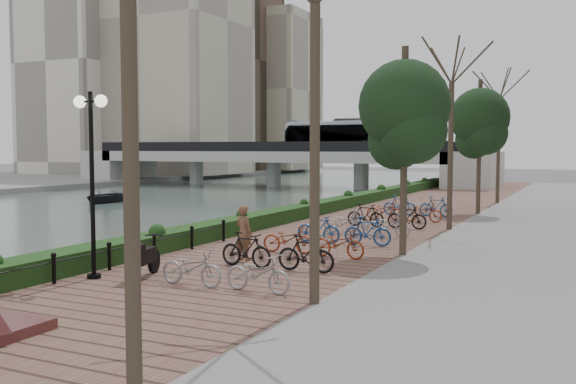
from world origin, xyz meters
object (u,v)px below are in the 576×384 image
Objects in this scene: motorcycle at (144,258)px; boat at (105,196)px; lamppost at (91,144)px; pedestrian at (244,233)px.

motorcycle reaches higher than boat.
lamppost is at bearing -53.45° from boat.
boat is (-19.44, 22.22, -3.52)m from lamppost.
boat is at bearing -25.18° from pedestrian.
pedestrian is (2.21, 3.95, -2.63)m from lamppost.
lamppost reaches higher than pedestrian.
boat is at bearing 118.06° from motorcycle.
pedestrian is 28.34m from boat.
motorcycle is 0.41× the size of boat.
lamppost is 2.81× the size of motorcycle.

